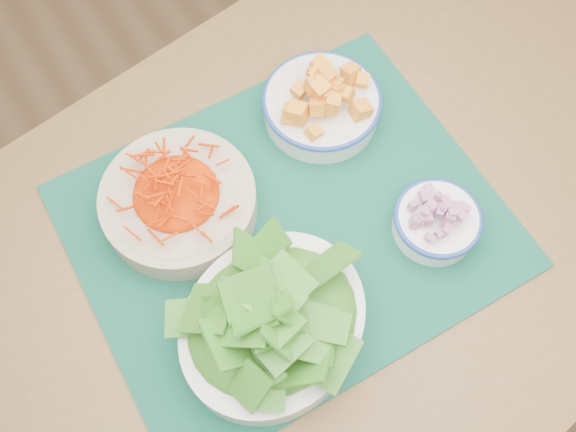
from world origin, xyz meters
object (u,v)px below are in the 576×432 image
at_px(placemat, 288,225).
at_px(onion_bowl, 437,220).
at_px(lettuce_bowl, 273,319).
at_px(carrot_bowl, 178,198).
at_px(table, 337,234).
at_px(squash_bowl, 322,99).

xyz_separation_m(placemat, onion_bowl, (0.18, -0.12, 0.03)).
xyz_separation_m(placemat, lettuce_bowl, (-0.10, -0.13, 0.06)).
xyz_separation_m(carrot_bowl, onion_bowl, (0.30, -0.22, -0.01)).
xyz_separation_m(table, carrot_bowl, (-0.21, 0.12, 0.13)).
xyz_separation_m(carrot_bowl, squash_bowl, (0.27, 0.03, 0.00)).
bearing_deg(table, placemat, 158.61).
bearing_deg(carrot_bowl, lettuce_bowl, -84.80).
distance_m(carrot_bowl, lettuce_bowl, 0.23).
xyz_separation_m(lettuce_bowl, onion_bowl, (0.28, 0.01, -0.03)).
bearing_deg(table, lettuce_bowl, -158.10).
xyz_separation_m(table, placemat, (-0.08, 0.02, 0.09)).
relative_size(carrot_bowl, lettuce_bowl, 0.81).
bearing_deg(lettuce_bowl, carrot_bowl, 76.04).
bearing_deg(table, squash_bowl, 59.57).
xyz_separation_m(table, squash_bowl, (0.06, 0.16, 0.14)).
height_order(table, carrot_bowl, carrot_bowl).
bearing_deg(squash_bowl, onion_bowl, -82.87).
relative_size(placemat, lettuce_bowl, 1.85).
bearing_deg(onion_bowl, carrot_bowl, 143.64).
distance_m(carrot_bowl, onion_bowl, 0.37).
height_order(table, squash_bowl, squash_bowl).
relative_size(squash_bowl, lettuce_bowl, 0.72).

